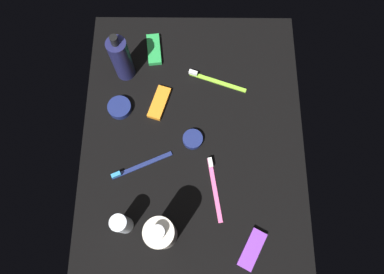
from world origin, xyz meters
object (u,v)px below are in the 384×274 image
Objects in this scene: toothbrush_pink at (213,185)px; toothbrush_lime at (214,80)px; toothbrush_navy at (137,166)px; snack_bar_orange at (159,103)px; lotion_bottle at (120,59)px; snack_bar_green at (153,49)px; cream_tin_left at (190,140)px; deodorant_stick at (121,224)px; cream_tin_right at (119,108)px; snack_bar_purple at (251,249)px; bodywash_bottle at (160,234)px.

toothbrush_pink is 1.03× the size of toothbrush_lime.
toothbrush_navy is 20.11cm from snack_bar_orange.
lotion_bottle reaches higher than toothbrush_navy.
snack_bar_green is 1.80× the size of cream_tin_left.
cream_tin_left is (23.91, -17.40, -4.30)cm from deodorant_stick.
snack_bar_orange is 14.97cm from cream_tin_left.
snack_bar_green is 21.99cm from cream_tin_right.
toothbrush_navy is 2.46× the size of cream_tin_right.
snack_bar_orange is at bearing 33.07° from toothbrush_pink.
cream_tin_left is (-21.91, -20.25, -7.25)cm from lotion_bottle.
cream_tin_left is (7.92, -14.83, 0.30)cm from toothbrush_navy.
lotion_bottle is 30.70cm from cream_tin_left.
toothbrush_pink is 19.28cm from snack_bar_purple.
snack_bar_purple is 48.63cm from snack_bar_orange.
bodywash_bottle is 1.78× the size of snack_bar_purple.
toothbrush_pink and toothbrush_lime have the same top height.
cream_tin_left is (26.35, -7.02, -7.50)cm from bodywash_bottle.
bodywash_bottle is at bearing -158.68° from snack_bar_orange.
deodorant_stick reaches higher than snack_bar_green.
toothbrush_pink is at bearing -45.46° from bodywash_bottle.
deodorant_stick is at bearing -173.53° from cream_tin_right.
toothbrush_pink is 1.73× the size of snack_bar_green.
snack_bar_orange is 1.80× the size of cream_tin_left.
lotion_bottle is 13.57cm from snack_bar_green.
cream_tin_left is at bearing 55.97° from snack_bar_purple.
deodorant_stick is 49.62cm from toothbrush_lime.
lotion_bottle reaches higher than toothbrush_lime.
bodywash_bottle is 21.48cm from toothbrush_navy.
toothbrush_lime is at bearing 38.29° from snack_bar_purple.
bodywash_bottle is at bearing -157.05° from toothbrush_navy.
snack_bar_orange is (19.41, -5.23, 0.14)cm from toothbrush_navy.
cream_tin_left is at bearing -122.72° from snack_bar_orange.
snack_bar_green is at bearing 60.76° from toothbrush_lime.
cream_tin_left is (13.11, 6.43, 0.30)cm from toothbrush_pink.
snack_bar_orange is at bearing 59.51° from snack_bar_purple.
deodorant_stick is 29.88cm from cream_tin_left.
toothbrush_navy is at bearing -177.66° from snack_bar_orange.
toothbrush_navy is 34.68cm from toothbrush_lime.
snack_bar_orange is (41.32, 25.65, 0.00)cm from snack_bar_purple.
toothbrush_lime is 2.52× the size of cream_tin_right.
snack_bar_orange is at bearing -134.35° from lotion_bottle.
snack_bar_green is at bearing 23.24° from toothbrush_pink.
toothbrush_lime is (32.23, -0.46, 0.00)cm from toothbrush_pink.
cream_tin_left is (-19.11, 6.89, 0.30)cm from toothbrush_lime.
deodorant_stick reaches higher than cream_tin_right.
snack_bar_purple is 54.33cm from cream_tin_right.
lotion_bottle is 1.79× the size of snack_bar_green.
lotion_bottle is 1.79× the size of deodorant_stick.
snack_bar_purple is at bearing -161.54° from snack_bar_green.
lotion_bottle is at bearing 37.30° from toothbrush_pink.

